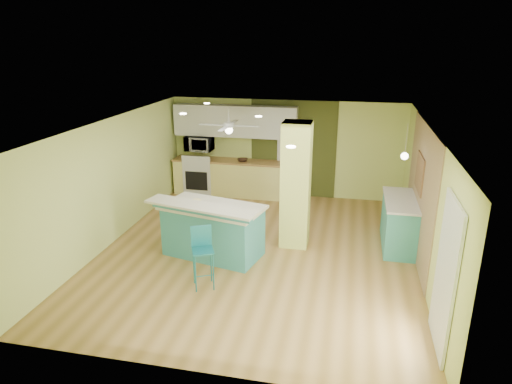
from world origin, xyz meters
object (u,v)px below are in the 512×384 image
(fruit_bowl, at_px, (243,160))
(bar_stool, at_px, (202,247))
(side_counter, at_px, (399,223))
(canister, at_px, (197,204))
(peninsula, at_px, (213,229))

(fruit_bowl, bearing_deg, bar_stool, -84.70)
(bar_stool, relative_size, fruit_bowl, 3.80)
(side_counter, relative_size, canister, 9.07)
(peninsula, relative_size, canister, 13.02)
(side_counter, distance_m, canister, 4.02)
(fruit_bowl, relative_size, canister, 1.63)
(canister, bearing_deg, fruit_bowl, 89.92)
(peninsula, xyz_separation_m, fruit_bowl, (-0.26, 3.48, 0.44))
(peninsula, bearing_deg, bar_stool, -68.44)
(bar_stool, height_order, fruit_bowl, bar_stool)
(bar_stool, bearing_deg, peninsula, 73.73)
(canister, bearing_deg, side_counter, 18.44)
(bar_stool, relative_size, side_counter, 0.68)
(fruit_bowl, distance_m, canister, 3.59)
(peninsula, distance_m, bar_stool, 1.15)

